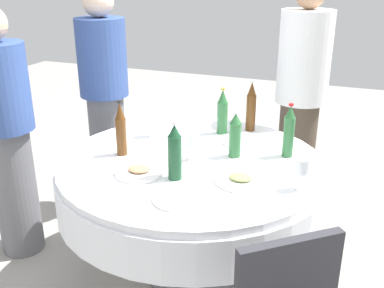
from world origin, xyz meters
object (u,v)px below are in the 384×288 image
(wine_glass_outer, at_px, (302,168))
(dining_table, at_px, (192,183))
(plate_rear, at_px, (242,141))
(person_outer, at_px, (105,99))
(bottle_green_outer, at_px, (289,132))
(bottle_brown_east, at_px, (251,107))
(wine_glass_east, at_px, (192,142))
(bottle_green_front, at_px, (222,113))
(plate_inner, at_px, (176,199))
(plate_mid, at_px, (139,171))
(bottle_brown_west, at_px, (121,130))
(plate_far, at_px, (241,180))
(wine_glass_front, at_px, (152,120))
(person_south, at_px, (6,133))
(bottle_dark_green_right, at_px, (175,153))
(person_right, at_px, (300,102))
(bottle_green_south, at_px, (235,136))

(wine_glass_outer, bearing_deg, dining_table, -13.30)
(plate_rear, distance_m, person_outer, 1.09)
(bottle_green_outer, distance_m, bottle_brown_east, 0.45)
(bottle_brown_east, relative_size, wine_glass_east, 2.26)
(bottle_green_front, height_order, plate_inner, bottle_green_front)
(plate_mid, bearing_deg, bottle_brown_east, -113.61)
(bottle_brown_west, distance_m, wine_glass_outer, 1.00)
(wine_glass_outer, relative_size, plate_far, 0.61)
(plate_far, bearing_deg, dining_table, -27.98)
(wine_glass_front, bearing_deg, wine_glass_outer, 158.08)
(bottle_brown_west, distance_m, wine_glass_front, 0.32)
(bottle_green_outer, height_order, wine_glass_front, bottle_green_outer)
(person_outer, bearing_deg, plate_mid, -107.44)
(bottle_green_front, xyz_separation_m, person_south, (1.14, 0.62, -0.08))
(bottle_green_front, bearing_deg, bottle_dark_green_right, 88.38)
(bottle_green_outer, bearing_deg, plate_mid, 37.04)
(bottle_brown_west, relative_size, plate_rear, 1.24)
(wine_glass_east, distance_m, person_south, 1.13)
(wine_glass_outer, distance_m, plate_far, 0.30)
(plate_mid, xyz_separation_m, person_right, (-0.63, -1.15, 0.12))
(wine_glass_front, bearing_deg, bottle_brown_east, -148.80)
(person_right, xyz_separation_m, person_outer, (1.32, 0.33, -0.03))
(dining_table, distance_m, plate_mid, 0.36)
(bottle_brown_west, height_order, plate_rear, bottle_brown_west)
(plate_far, bearing_deg, bottle_green_front, -64.81)
(plate_mid, height_order, person_outer, person_outer)
(bottle_green_south, distance_m, plate_mid, 0.56)
(bottle_green_outer, xyz_separation_m, wine_glass_east, (0.48, 0.24, -0.04))
(plate_far, bearing_deg, bottle_green_outer, -110.72)
(wine_glass_front, distance_m, plate_rear, 0.57)
(dining_table, xyz_separation_m, wine_glass_front, (0.36, -0.25, 0.25))
(wine_glass_outer, height_order, person_outer, person_outer)
(person_outer, bearing_deg, bottle_green_south, -79.31)
(bottle_green_south, xyz_separation_m, person_right, (-0.24, -0.76, 0.01))
(bottle_brown_west, xyz_separation_m, wine_glass_outer, (-1.00, 0.07, -0.04))
(plate_rear, bearing_deg, plate_mid, 58.77)
(plate_mid, bearing_deg, bottle_green_front, -106.37)
(plate_inner, height_order, plate_rear, same)
(dining_table, xyz_separation_m, person_south, (1.12, 0.17, 0.21))
(wine_glass_front, distance_m, person_south, 0.86)
(wine_glass_front, distance_m, person_right, 1.03)
(bottle_green_south, height_order, plate_rear, bottle_green_south)
(bottle_green_south, xyz_separation_m, wine_glass_outer, (-0.40, 0.27, -0.01))
(wine_glass_east, bearing_deg, plate_rear, -117.96)
(bottle_green_outer, relative_size, person_right, 0.18)
(plate_rear, relative_size, person_right, 0.15)
(wine_glass_outer, bearing_deg, person_outer, -25.27)
(plate_mid, relative_size, person_right, 0.15)
(bottle_brown_west, relative_size, plate_inner, 1.48)
(bottle_brown_west, distance_m, person_south, 0.74)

